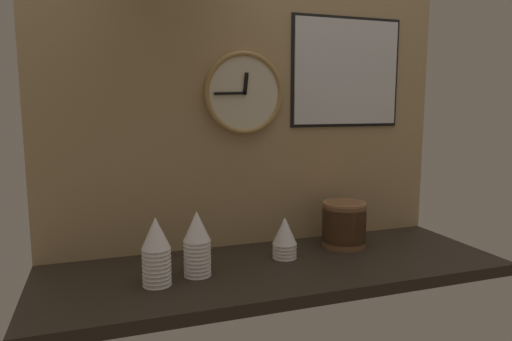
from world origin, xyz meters
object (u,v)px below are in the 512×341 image
(cup_stack_center_left, at_px, (197,243))
(menu_board, at_px, (347,72))
(cup_stack_center_right, at_px, (285,237))
(wall_clock, at_px, (244,93))
(bowl_stack_right, at_px, (344,223))
(cup_stack_left, at_px, (156,251))

(cup_stack_center_left, distance_m, menu_board, 0.93)
(cup_stack_center_right, relative_size, wall_clock, 0.48)
(bowl_stack_right, bearing_deg, wall_clock, 159.67)
(cup_stack_left, height_order, bowl_stack_right, cup_stack_left)
(cup_stack_center_left, xyz_separation_m, bowl_stack_right, (0.61, 0.12, -0.02))
(cup_stack_left, bearing_deg, cup_stack_center_right, 12.70)
(bowl_stack_right, xyz_separation_m, menu_board, (0.08, 0.14, 0.59))
(cup_stack_left, xyz_separation_m, menu_board, (0.82, 0.30, 0.57))
(cup_stack_left, relative_size, bowl_stack_right, 1.21)
(bowl_stack_right, bearing_deg, cup_stack_left, -168.11)
(cup_stack_center_left, xyz_separation_m, wall_clock, (0.24, 0.25, 0.49))
(bowl_stack_right, bearing_deg, menu_board, 61.92)
(cup_stack_center_right, height_order, bowl_stack_right, bowl_stack_right)
(bowl_stack_right, bearing_deg, cup_stack_center_left, -169.04)
(bowl_stack_right, relative_size, menu_board, 0.36)
(cup_stack_left, height_order, wall_clock, wall_clock)
(cup_stack_center_left, height_order, wall_clock, wall_clock)
(cup_stack_center_right, distance_m, cup_stack_left, 0.48)
(cup_stack_center_left, relative_size, wall_clock, 0.69)
(cup_stack_left, bearing_deg, menu_board, 20.15)
(cup_stack_left, height_order, cup_stack_center_left, same)
(cup_stack_center_right, xyz_separation_m, cup_stack_center_left, (-0.33, -0.07, 0.03))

